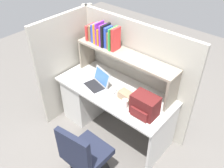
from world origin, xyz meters
TOP-DOWN VIEW (x-y plane):
  - ground_plane at (0.00, 0.00)m, footprint 8.00×8.00m
  - desk at (-0.39, 0.00)m, footprint 1.60×0.70m
  - cubicle_partition_rear at (0.00, 0.38)m, footprint 1.84×0.05m
  - cubicle_partition_left at (-0.85, -0.05)m, footprint 0.05×1.06m
  - overhead_hutch at (0.00, 0.20)m, footprint 1.44×0.28m
  - reference_books_on_shelf at (-0.37, 0.20)m, footprint 0.49×0.18m
  - laptop at (-0.22, -0.09)m, footprint 0.36×0.33m
  - backpack at (0.55, -0.12)m, footprint 0.30×0.22m
  - computer_mouse at (0.02, -0.05)m, footprint 0.09×0.12m
  - paper_cup at (0.31, -0.17)m, footprint 0.08×0.08m
  - tissue_box at (0.24, -0.05)m, footprint 0.23×0.14m
  - office_chair at (0.29, -0.85)m, footprint 0.52×0.52m

SIDE VIEW (x-z plane):
  - ground_plane at x=0.00m, z-range 0.00..0.00m
  - office_chair at x=0.29m, z-range -0.07..0.86m
  - desk at x=-0.39m, z-range 0.04..0.77m
  - computer_mouse at x=0.02m, z-range 0.73..0.76m
  - cubicle_partition_rear at x=0.00m, z-range 0.00..1.55m
  - cubicle_partition_left at x=-0.85m, z-range 0.00..1.55m
  - tissue_box at x=0.24m, z-range 0.73..0.83m
  - laptop at x=-0.22m, z-range 0.67..0.89m
  - paper_cup at x=0.31m, z-range 0.73..0.84m
  - backpack at x=0.55m, z-range 0.73..0.99m
  - overhead_hutch at x=0.00m, z-range 0.86..1.31m
  - reference_books_on_shelf at x=-0.37m, z-range 1.16..1.46m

